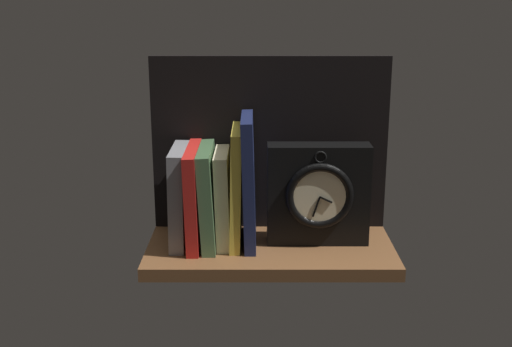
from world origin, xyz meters
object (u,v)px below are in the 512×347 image
book_yellow_seinlanguage (239,187)px  framed_clock (320,194)px  book_navy_bierce (251,181)px  book_red_requiem (196,196)px  book_gray_chess (182,196)px  book_cream_twain (225,198)px  book_green_romantic (210,196)px

book_yellow_seinlanguage → framed_clock: size_ratio=1.16×
book_navy_bierce → framed_clock: bearing=-1.2°
book_red_requiem → book_navy_bierce: size_ratio=0.76×
book_gray_chess → book_cream_twain: book_gray_chess is taller
book_red_requiem → book_navy_bierce: (10.62, 0.00, 3.08)cm
book_cream_twain → book_yellow_seinlanguage: (2.61, 0.00, 2.24)cm
book_green_romantic → book_yellow_seinlanguage: size_ratio=0.83×
book_cream_twain → framed_clock: 18.47cm
book_green_romantic → book_yellow_seinlanguage: book_yellow_seinlanguage is taller
book_cream_twain → book_navy_bierce: (4.99, 0.00, 3.41)cm
book_gray_chess → book_yellow_seinlanguage: book_yellow_seinlanguage is taller
book_green_romantic → book_yellow_seinlanguage: (5.51, 0.00, 1.90)cm
book_green_romantic → book_yellow_seinlanguage: bearing=0.0°
book_gray_chess → book_navy_bierce: bearing=0.0°
book_red_requiem → book_green_romantic: (2.74, 0.00, 0.01)cm
book_gray_chess → book_yellow_seinlanguage: (11.11, 0.00, 1.91)cm
book_green_romantic → book_cream_twain: size_ratio=1.04×
book_yellow_seinlanguage → book_gray_chess: bearing=180.0°
framed_clock → book_red_requiem: bearing=179.3°
book_gray_chess → book_green_romantic: (5.60, 0.00, 0.00)cm
book_green_romantic → framed_clock: bearing=-0.8°
book_cream_twain → book_navy_bierce: 6.04cm
book_red_requiem → book_cream_twain: 5.64cm
book_red_requiem → framed_clock: framed_clock is taller
book_green_romantic → framed_clock: framed_clock is taller
book_cream_twain → book_yellow_seinlanguage: bearing=0.0°
book_red_requiem → framed_clock: size_ratio=0.96×
book_gray_chess → book_green_romantic: size_ratio=1.00×
book_gray_chess → book_green_romantic: 5.60cm
book_yellow_seinlanguage → book_green_romantic: bearing=180.0°
book_gray_chess → framed_clock: 26.95cm
book_green_romantic → book_cream_twain: (2.90, 0.00, -0.33)cm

